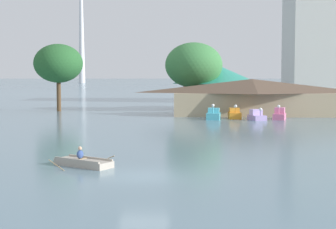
# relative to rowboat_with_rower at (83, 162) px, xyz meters

# --- Properties ---
(ground_plane) EXTENTS (2000.00, 2000.00, 0.00)m
(ground_plane) POSITION_rel_rowboat_with_rower_xyz_m (3.64, -2.84, -0.22)
(ground_plane) COLOR slate
(rowboat_with_rower) EXTENTS (3.61, 3.80, 1.45)m
(rowboat_with_rower) POSITION_rel_rowboat_with_rower_xyz_m (0.00, 0.00, 0.00)
(rowboat_with_rower) COLOR #ADA393
(rowboat_with_rower) RESTS_ON ground
(pedal_boat_cyan) EXTENTS (1.82, 2.60, 1.88)m
(pedal_boat_cyan) POSITION_rel_rowboat_with_rower_xyz_m (9.07, 32.11, 0.33)
(pedal_boat_cyan) COLOR #4CB7CC
(pedal_boat_cyan) RESTS_ON ground
(pedal_boat_orange) EXTENTS (1.39, 2.54, 1.73)m
(pedal_boat_orange) POSITION_rel_rowboat_with_rower_xyz_m (11.64, 33.35, 0.30)
(pedal_boat_orange) COLOR orange
(pedal_boat_orange) RESTS_ON ground
(pedal_boat_lavender) EXTENTS (2.05, 2.71, 1.48)m
(pedal_boat_lavender) POSITION_rel_rowboat_with_rower_xyz_m (13.99, 31.47, 0.27)
(pedal_boat_lavender) COLOR #B299D8
(pedal_boat_lavender) RESTS_ON ground
(pedal_boat_pink) EXTENTS (1.93, 2.68, 1.76)m
(pedal_boat_pink) POSITION_rel_rowboat_with_rower_xyz_m (16.77, 32.40, 0.34)
(pedal_boat_pink) COLOR pink
(pedal_boat_pink) RESTS_ON ground
(boathouse) EXTENTS (21.59, 8.38, 4.67)m
(boathouse) POSITION_rel_rowboat_with_rower_xyz_m (14.39, 39.02, 2.24)
(boathouse) COLOR tan
(boathouse) RESTS_ON ground
(green_roof_pavilion) EXTENTS (13.13, 13.13, 7.50)m
(green_roof_pavilion) POSITION_rel_rowboat_with_rower_xyz_m (10.47, 50.79, 3.66)
(green_roof_pavilion) COLOR #993328
(green_roof_pavilion) RESTS_ON ground
(shoreline_tree_tall_left) EXTENTS (6.98, 6.98, 9.62)m
(shoreline_tree_tall_left) POSITION_rel_rowboat_with_rower_xyz_m (-12.33, 45.73, 6.61)
(shoreline_tree_tall_left) COLOR brown
(shoreline_tree_tall_left) RESTS_ON ground
(shoreline_tree_mid) EXTENTS (8.28, 8.28, 9.88)m
(shoreline_tree_mid) POSITION_rel_rowboat_with_rower_xyz_m (7.02, 47.14, 6.38)
(shoreline_tree_mid) COLOR brown
(shoreline_tree_mid) RESTS_ON ground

